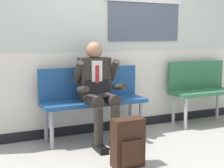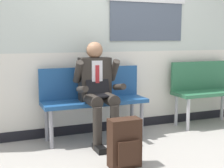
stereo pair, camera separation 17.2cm
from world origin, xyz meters
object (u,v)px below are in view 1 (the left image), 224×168
bench_empty (200,87)px  person_seated (98,89)px  bench_with_person (92,96)px  backpack (128,143)px

bench_empty → person_seated: bearing=-173.6°
bench_empty → person_seated: (-1.79, -0.20, 0.12)m
person_seated → bench_with_person: bearing=90.0°
person_seated → backpack: 0.96m
bench_empty → bench_with_person: bearing=-180.0°
bench_empty → backpack: bearing=-149.9°
backpack → person_seated: bearing=88.8°
bench_with_person → person_seated: bearing=-90.0°
bench_with_person → person_seated: 0.23m
bench_with_person → bench_empty: bench_empty is taller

